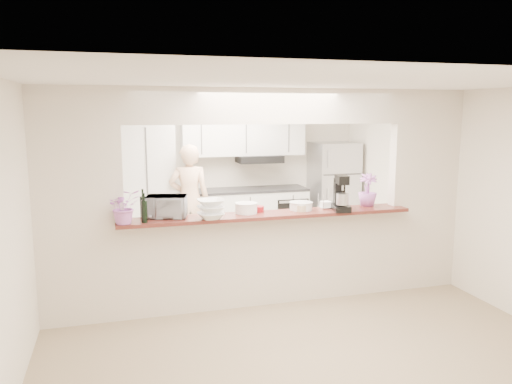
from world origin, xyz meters
name	(u,v)px	position (x,y,z in m)	size (l,w,h in m)	color
floor	(267,302)	(0.00, 0.00, 0.00)	(6.00, 6.00, 0.00)	#9B8A69
tile_overlay	(236,264)	(0.00, 1.55, 0.01)	(5.00, 2.90, 0.01)	beige
partition	(268,179)	(0.00, 0.00, 1.48)	(5.00, 0.15, 2.50)	beige
bar_counter	(268,256)	(0.00, 0.00, 0.58)	(3.40, 0.38, 1.09)	beige
kitchen_cabinets	(208,188)	(-0.19, 2.72, 0.97)	(3.15, 0.62, 2.25)	silver
refrigerator	(333,190)	(2.05, 2.65, 0.85)	(0.75, 0.70, 1.70)	#B4B5BA
flower_left	(124,207)	(-1.60, -0.15, 1.27)	(0.33, 0.28, 0.36)	#D470C4
wine_bottle_a	(144,211)	(-1.40, -0.15, 1.21)	(0.06, 0.06, 0.31)	black
wine_bottle_b	(143,207)	(-1.40, 0.07, 1.22)	(0.06, 0.06, 0.32)	black
toaster_oven	(166,207)	(-1.15, 0.05, 1.21)	(0.43, 0.29, 0.24)	#BABABF
serving_bowls	(211,209)	(-0.70, -0.17, 1.20)	(0.29, 0.29, 0.21)	white
plate_stack_a	(246,208)	(-0.25, 0.03, 1.15)	(0.26, 0.26, 0.12)	white
plate_stack_b	(301,206)	(0.42, 0.03, 1.14)	(0.27, 0.27, 0.10)	white
red_bowl	(258,209)	(-0.09, 0.08, 1.12)	(0.13, 0.13, 0.06)	maroon
tan_bowl	(301,208)	(0.40, -0.03, 1.13)	(0.16, 0.16, 0.07)	#C6B68B
utensil_caddy	(330,199)	(0.80, 0.05, 1.20)	(0.28, 0.17, 0.25)	silver
stand_mixer	(341,195)	(0.85, -0.14, 1.28)	(0.24, 0.32, 0.42)	black
flower_right	(368,190)	(1.30, 0.05, 1.29)	(0.22, 0.22, 0.40)	#D272D4
person	(190,200)	(-0.57, 2.30, 0.87)	(0.63, 0.41, 1.73)	#DFB591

